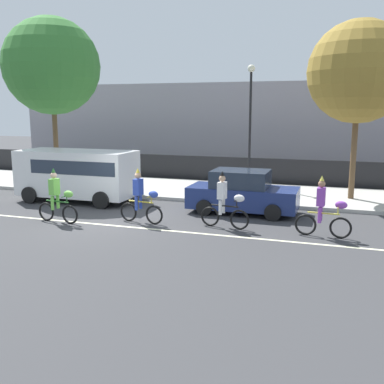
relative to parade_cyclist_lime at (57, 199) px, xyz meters
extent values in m
plane|color=#38383A|center=(1.49, 0.72, -0.84)|extent=(80.00, 80.00, 0.00)
cube|color=beige|center=(1.49, 0.22, -0.84)|extent=(36.00, 0.14, 0.01)
cube|color=#ADAAA3|center=(1.49, 7.22, -0.77)|extent=(60.00, 5.00, 0.15)
cube|color=black|center=(1.49, 10.12, -0.14)|extent=(40.00, 0.08, 1.40)
cube|color=#99939E|center=(1.48, 18.72, 1.93)|extent=(28.00, 8.00, 5.54)
torus|color=black|center=(0.51, -0.06, -0.51)|extent=(0.67, 0.14, 0.67)
torus|color=black|center=(-0.54, 0.06, -0.51)|extent=(0.67, 0.14, 0.67)
cylinder|color=#266626|center=(-0.01, 0.00, -0.09)|extent=(0.97, 0.15, 0.05)
cylinder|color=#266626|center=(-0.16, 0.02, 0.00)|extent=(0.04, 0.04, 0.18)
cylinder|color=#266626|center=(0.40, -0.04, 0.02)|extent=(0.04, 0.04, 0.23)
cylinder|color=#266626|center=(0.40, -0.04, 0.14)|extent=(0.09, 0.50, 0.03)
ellipsoid|color=#72CC4C|center=(0.49, -0.05, 0.21)|extent=(0.38, 0.24, 0.24)
cube|color=#72CC4C|center=(-0.11, 0.01, 0.42)|extent=(0.27, 0.34, 0.56)
sphere|color=beige|center=(-0.11, 0.01, 0.82)|extent=(0.22, 0.22, 0.22)
cone|color=#266626|center=(-0.11, 0.01, 1.00)|extent=(0.14, 0.14, 0.16)
cylinder|color=#72CC4C|center=(-0.13, -0.13, -0.13)|extent=(0.11, 0.11, 0.48)
cylinder|color=#72CC4C|center=(-0.10, 0.15, -0.13)|extent=(0.11, 0.11, 0.48)
torus|color=black|center=(3.28, 0.82, -0.51)|extent=(0.67, 0.15, 0.67)
torus|color=black|center=(2.24, 0.95, -0.51)|extent=(0.67, 0.15, 0.67)
cylinder|color=gold|center=(2.76, 0.88, -0.09)|extent=(0.96, 0.17, 0.05)
cylinder|color=gold|center=(2.61, 0.90, 0.00)|extent=(0.04, 0.04, 0.18)
cylinder|color=gold|center=(3.18, 0.83, 0.02)|extent=(0.04, 0.04, 0.23)
cylinder|color=gold|center=(3.18, 0.83, 0.14)|extent=(0.09, 0.50, 0.03)
ellipsoid|color=#2D47B2|center=(3.26, 0.82, 0.21)|extent=(0.38, 0.24, 0.24)
cube|color=#2D47B2|center=(2.66, 0.90, 0.42)|extent=(0.28, 0.35, 0.56)
sphere|color=tan|center=(2.66, 0.90, 0.82)|extent=(0.22, 0.22, 0.22)
cone|color=gold|center=(2.66, 0.90, 1.00)|extent=(0.14, 0.14, 0.16)
cylinder|color=#2D47B2|center=(2.65, 0.76, -0.13)|extent=(0.11, 0.11, 0.48)
cylinder|color=#2D47B2|center=(2.68, 1.03, -0.13)|extent=(0.11, 0.11, 0.48)
torus|color=black|center=(6.21, 1.09, -0.51)|extent=(0.67, 0.15, 0.67)
torus|color=black|center=(5.16, 1.21, -0.51)|extent=(0.67, 0.15, 0.67)
cylinder|color=black|center=(5.68, 1.15, -0.09)|extent=(0.96, 0.17, 0.05)
cylinder|color=black|center=(5.54, 1.17, 0.00)|extent=(0.04, 0.04, 0.18)
cylinder|color=black|center=(6.10, 1.10, 0.02)|extent=(0.04, 0.04, 0.23)
cylinder|color=black|center=(6.10, 1.10, 0.14)|extent=(0.09, 0.50, 0.03)
ellipsoid|color=white|center=(6.18, 1.09, 0.21)|extent=(0.38, 0.24, 0.24)
cube|color=white|center=(5.58, 1.16, 0.42)|extent=(0.28, 0.35, 0.56)
sphere|color=tan|center=(5.58, 1.16, 0.82)|extent=(0.22, 0.22, 0.22)
cone|color=black|center=(5.58, 1.16, 1.00)|extent=(0.14, 0.14, 0.16)
cylinder|color=white|center=(5.57, 1.02, -0.13)|extent=(0.11, 0.11, 0.48)
cylinder|color=white|center=(5.60, 1.30, -0.13)|extent=(0.11, 0.11, 0.48)
torus|color=black|center=(9.37, 1.06, -0.51)|extent=(0.67, 0.11, 0.67)
torus|color=black|center=(8.32, 1.12, -0.51)|extent=(0.67, 0.11, 0.67)
cylinder|color=#E5D84C|center=(8.84, 1.09, -0.09)|extent=(0.97, 0.11, 0.05)
cylinder|color=#E5D84C|center=(8.69, 1.10, 0.00)|extent=(0.04, 0.04, 0.18)
cylinder|color=#E5D84C|center=(9.26, 1.06, 0.02)|extent=(0.04, 0.04, 0.23)
cylinder|color=#E5D84C|center=(9.26, 1.06, 0.14)|extent=(0.06, 0.50, 0.03)
ellipsoid|color=purple|center=(9.35, 1.06, 0.21)|extent=(0.37, 0.22, 0.24)
cube|color=purple|center=(8.74, 1.09, 0.42)|extent=(0.26, 0.33, 0.56)
sphere|color=#9E7051|center=(8.74, 1.09, 0.82)|extent=(0.22, 0.22, 0.22)
cone|color=#E5D84C|center=(8.74, 1.09, 1.00)|extent=(0.14, 0.14, 0.16)
cylinder|color=purple|center=(8.73, 0.95, -0.13)|extent=(0.11, 0.11, 0.48)
cylinder|color=purple|center=(8.75, 1.23, -0.13)|extent=(0.11, 0.11, 0.48)
cube|color=white|center=(-1.39, 3.42, 0.39)|extent=(5.00, 2.00, 1.90)
cube|color=#283342|center=(-0.99, 3.42, 0.74)|extent=(3.90, 2.02, 0.56)
cylinder|color=black|center=(0.31, 2.42, -0.49)|extent=(0.70, 0.22, 0.70)
cylinder|color=black|center=(0.31, 4.42, -0.49)|extent=(0.70, 0.22, 0.70)
cylinder|color=black|center=(-3.09, 2.42, -0.49)|extent=(0.70, 0.22, 0.70)
cylinder|color=black|center=(-3.09, 4.42, -0.49)|extent=(0.70, 0.22, 0.70)
cube|color=navy|center=(5.80, 3.49, -0.24)|extent=(4.10, 1.72, 0.80)
cube|color=#232D3D|center=(5.70, 3.49, 0.48)|extent=(2.10, 1.58, 0.64)
cylinder|color=black|center=(7.07, 2.63, -0.54)|extent=(0.60, 0.20, 0.60)
cylinder|color=black|center=(7.07, 4.35, -0.54)|extent=(0.60, 0.20, 0.60)
cylinder|color=black|center=(4.53, 2.63, -0.54)|extent=(0.60, 0.20, 0.60)
cylinder|color=black|center=(4.53, 4.35, -0.54)|extent=(0.60, 0.20, 0.60)
cylinder|color=black|center=(4.88, 9.14, 2.06)|extent=(0.12, 0.12, 5.50)
sphere|color=#EAEACC|center=(4.88, 9.14, 4.99)|extent=(0.36, 0.36, 0.36)
cylinder|color=brown|center=(-4.08, 5.83, 1.39)|extent=(0.24, 0.24, 4.16)
sphere|color=#387A33|center=(-4.08, 5.83, 5.07)|extent=(4.58, 4.58, 4.58)
cylinder|color=brown|center=(9.73, 7.01, 1.20)|extent=(0.24, 0.24, 3.78)
sphere|color=olive|center=(9.73, 7.01, 4.55)|extent=(4.16, 4.16, 4.16)
camera|label=1|loc=(9.28, -12.97, 3.09)|focal=42.00mm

